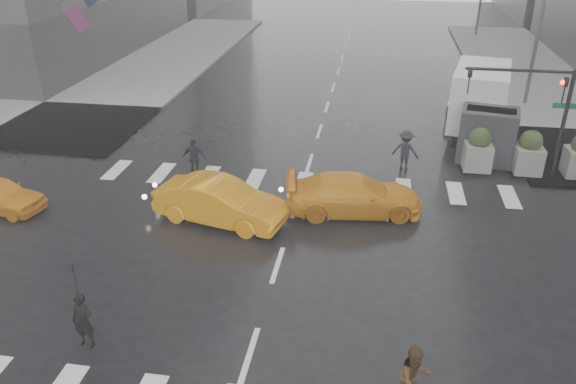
% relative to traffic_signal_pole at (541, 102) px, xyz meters
% --- Properties ---
extents(ground, '(120.00, 120.00, 0.00)m').
position_rel_traffic_signal_pole_xyz_m(ground, '(-9.01, -8.01, -3.22)').
color(ground, black).
rests_on(ground, ground).
extents(sidewalk_nw, '(35.00, 35.00, 0.15)m').
position_rel_traffic_signal_pole_xyz_m(sidewalk_nw, '(-28.51, 9.49, -3.14)').
color(sidewalk_nw, slate).
rests_on(sidewalk_nw, ground).
extents(road_markings, '(18.00, 48.00, 0.01)m').
position_rel_traffic_signal_pole_xyz_m(road_markings, '(-9.01, -8.01, -3.21)').
color(road_markings, silver).
rests_on(road_markings, ground).
extents(traffic_signal_pole, '(4.45, 0.42, 4.50)m').
position_rel_traffic_signal_pole_xyz_m(traffic_signal_pole, '(0.00, 0.00, 0.00)').
color(traffic_signal_pole, black).
rests_on(traffic_signal_pole, ground).
extents(street_lamp_near, '(2.15, 0.22, 9.00)m').
position_rel_traffic_signal_pole_xyz_m(street_lamp_near, '(1.86, 9.99, 1.73)').
color(street_lamp_near, '#59595B').
rests_on(street_lamp_near, ground).
extents(planter_west, '(1.10, 1.10, 1.80)m').
position_rel_traffic_signal_pole_xyz_m(planter_west, '(-2.01, 0.19, -2.23)').
color(planter_west, slate).
rests_on(planter_west, ground).
extents(planter_mid, '(1.10, 1.10, 1.80)m').
position_rel_traffic_signal_pole_xyz_m(planter_mid, '(-0.01, 0.19, -2.23)').
color(planter_mid, slate).
rests_on(planter_mid, ground).
extents(pedestrian_black, '(1.01, 1.03, 2.43)m').
position_rel_traffic_signal_pole_xyz_m(pedestrian_black, '(-13.13, -12.28, -1.56)').
color(pedestrian_black, black).
rests_on(pedestrian_black, ground).
extents(pedestrian_brown, '(0.99, 0.92, 1.62)m').
position_rel_traffic_signal_pole_xyz_m(pedestrian_brown, '(-5.12, -12.99, -2.41)').
color(pedestrian_brown, '#402B16').
rests_on(pedestrian_brown, ground).
extents(pedestrian_far_a, '(0.98, 0.61, 1.65)m').
position_rel_traffic_signal_pole_xyz_m(pedestrian_far_a, '(-13.49, -2.08, -2.39)').
color(pedestrian_far_a, black).
rests_on(pedestrian_far_a, ground).
extents(pedestrian_far_b, '(1.25, 0.88, 1.74)m').
position_rel_traffic_signal_pole_xyz_m(pedestrian_far_b, '(-4.96, -0.03, -2.35)').
color(pedestrian_far_b, black).
rests_on(pedestrian_far_b, ground).
extents(taxi_mid, '(4.87, 2.61, 1.52)m').
position_rel_traffic_signal_pole_xyz_m(taxi_mid, '(-11.47, -5.59, -2.46)').
color(taxi_mid, orange).
rests_on(taxi_mid, ground).
extents(taxi_rear, '(4.55, 2.61, 1.41)m').
position_rel_traffic_signal_pole_xyz_m(taxi_rear, '(-6.88, -4.17, -2.51)').
color(taxi_rear, orange).
rests_on(taxi_rear, ground).
extents(box_truck, '(2.38, 6.35, 3.38)m').
position_rel_traffic_signal_pole_xyz_m(box_truck, '(-1.51, 3.64, -1.42)').
color(box_truck, white).
rests_on(box_truck, ground).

